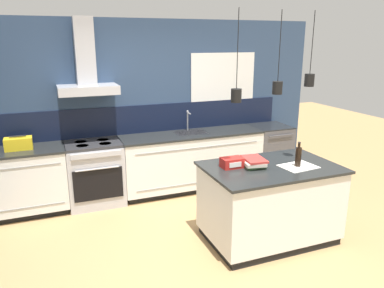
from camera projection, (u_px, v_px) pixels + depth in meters
ground_plane at (199, 248)px, 4.29m from camera, size 16.00×16.00×0.00m
wall_back at (146, 104)px, 5.69m from camera, size 5.60×2.23×2.60m
counter_run_left at (25, 181)px, 5.03m from camera, size 1.08×0.64×0.91m
counter_run_sink at (192, 161)px, 5.89m from camera, size 2.23×0.64×1.24m
oven_range at (95, 173)px, 5.35m from camera, size 0.77×0.66×0.91m
dishwasher at (269, 152)px, 6.38m from camera, size 0.61×0.65×0.91m
kitchen_island at (269, 203)px, 4.38m from camera, size 1.52×0.98×0.91m
bottle_on_island at (298, 156)px, 4.21m from camera, size 0.07×0.07×0.29m
book_stack at (253, 162)px, 4.24m from camera, size 0.29×0.36×0.10m
red_supply_box at (232, 163)px, 4.20m from camera, size 0.24×0.17×0.11m
paper_pile at (298, 166)px, 4.24m from camera, size 0.42×0.34×0.01m
yellow_toolbox at (18, 144)px, 4.88m from camera, size 0.34×0.18×0.19m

